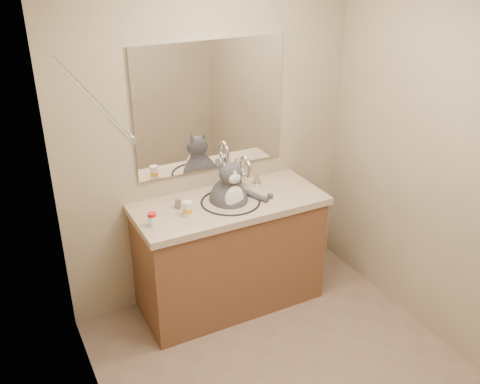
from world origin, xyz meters
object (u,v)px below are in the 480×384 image
pill_bottle_redcap (152,219)px  grey_canister (178,204)px  cat (230,199)px  pill_bottle_orange (188,209)px

pill_bottle_redcap → grey_canister: 0.28m
cat → grey_canister: bearing=173.4°
pill_bottle_redcap → grey_canister: (0.23, 0.15, -0.01)m
cat → grey_canister: size_ratio=7.92×
pill_bottle_orange → pill_bottle_redcap: bearing=-175.2°
pill_bottle_redcap → pill_bottle_orange: size_ratio=0.89×
cat → grey_canister: 0.36m
cat → pill_bottle_redcap: cat is taller
cat → pill_bottle_orange: bearing=-164.8°
pill_bottle_orange → grey_canister: size_ratio=1.54×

